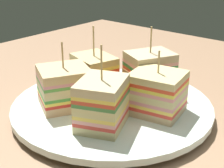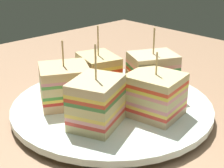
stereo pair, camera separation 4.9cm
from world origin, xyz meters
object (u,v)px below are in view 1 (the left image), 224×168
sandwich_wedge_0 (157,93)px  sandwich_wedge_4 (102,103)px  chip_pile (120,101)px  sandwich_wedge_1 (149,73)px  sandwich_wedge_2 (94,72)px  plate (112,107)px  sandwich_wedge_3 (65,87)px

sandwich_wedge_0 → sandwich_wedge_4: bearing=56.4°
chip_pile → sandwich_wedge_1: bearing=-91.6°
sandwich_wedge_0 → sandwich_wedge_2: bearing=-15.8°
sandwich_wedge_1 → sandwich_wedge_4: size_ratio=0.98×
sandwich_wedge_2 → sandwich_wedge_4: sandwich_wedge_4 is taller
sandwich_wedge_2 → chip_pile: size_ratio=1.25×
chip_pile → plate: bearing=-14.6°
sandwich_wedge_2 → sandwich_wedge_1: bearing=40.6°
sandwich_wedge_0 → chip_pile: (4.77, 2.20, -1.85)cm
plate → sandwich_wedge_3: 7.68cm
sandwich_wedge_0 → sandwich_wedge_1: sandwich_wedge_1 is taller
sandwich_wedge_1 → sandwich_wedge_2: bearing=-39.7°
sandwich_wedge_3 → sandwich_wedge_2: bearing=40.2°
sandwich_wedge_1 → sandwich_wedge_4: 12.50cm
plate → sandwich_wedge_3: bearing=48.0°
sandwich_wedge_1 → sandwich_wedge_3: sandwich_wedge_1 is taller
plate → sandwich_wedge_4: bearing=119.9°
sandwich_wedge_2 → sandwich_wedge_3: (-1.63, 7.90, 0.26)cm
sandwich_wedge_1 → sandwich_wedge_3: bearing=-3.4°
sandwich_wedge_1 → sandwich_wedge_3: (6.58, 11.57, -0.40)cm
sandwich_wedge_2 → chip_pile: (-8.01, 3.32, -1.56)cm
chip_pile → sandwich_wedge_0: bearing=-155.2°
sandwich_wedge_1 → sandwich_wedge_2: 9.01cm
sandwich_wedge_0 → chip_pile: 5.57cm
sandwich_wedge_1 → sandwich_wedge_3: 13.31cm
sandwich_wedge_3 → sandwich_wedge_1: bearing=-1.1°
sandwich_wedge_0 → sandwich_wedge_3: sandwich_wedge_3 is taller
plate → sandwich_wedge_0: size_ratio=3.29×
sandwich_wedge_1 → sandwich_wedge_3: size_ratio=1.11×
sandwich_wedge_2 → chip_pile: sandwich_wedge_2 is taller
plate → sandwich_wedge_2: bearing=-24.7°
sandwich_wedge_2 → plate: bearing=-8.1°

